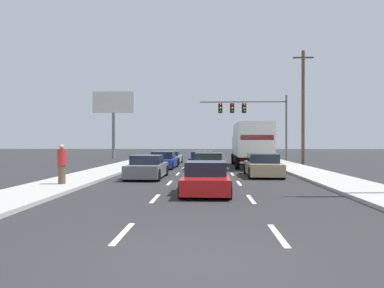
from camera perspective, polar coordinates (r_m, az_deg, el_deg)
name	(u,v)px	position (r m, az deg, el deg)	size (l,w,h in m)	color
ground_plane	(206,166)	(31.24, 2.11, -3.35)	(140.00, 140.00, 0.00)	#2B2B2D
sidewalk_right	(300,170)	(27.02, 16.24, -3.80)	(2.72, 80.00, 0.14)	#B2AFA8
sidewalk_left	(113,169)	(27.11, -12.09, -3.78)	(2.72, 80.00, 0.14)	#B2AFA8
lane_markings	(206,166)	(30.65, 2.11, -3.41)	(3.54, 57.00, 0.01)	silver
car_silver	(171,158)	(34.26, -3.24, -2.12)	(1.85, 4.61, 1.13)	#B7BABF
car_blue	(164,161)	(28.21, -4.40, -2.60)	(2.00, 4.48, 1.27)	#1E389E
car_gray	(147,168)	(20.64, -6.91, -3.66)	(1.96, 4.29, 1.28)	slate
car_black	(204,158)	(34.09, 1.91, -2.11)	(2.11, 4.48, 1.18)	black
car_navy	(202,161)	(28.02, 1.61, -2.59)	(2.01, 4.18, 1.27)	#141E4C
car_yellow	(209,166)	(21.93, 2.56, -3.33)	(2.00, 4.23, 1.36)	yellow
car_red	(206,179)	(14.64, 2.13, -5.39)	(1.90, 4.20, 1.24)	red
box_truck	(251,142)	(29.71, 9.00, 0.30)	(2.81, 9.33, 3.42)	white
car_tan	(263,166)	(22.13, 10.85, -3.31)	(2.08, 4.63, 1.32)	tan
traffic_signal_mast	(246,112)	(38.06, 8.38, 4.91)	(8.85, 0.69, 6.75)	#595B56
utility_pole_mid	(303,106)	(33.77, 16.73, 5.60)	(1.80, 0.28, 9.94)	brown
roadside_billboard	(113,110)	(44.51, -12.01, 5.18)	(4.89, 0.36, 7.89)	slate
pedestrian_near_corner	(62,164)	(17.54, -19.41, -2.94)	(0.38, 0.38, 1.77)	brown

